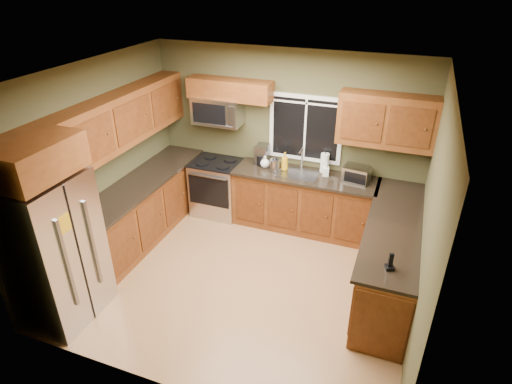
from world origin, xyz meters
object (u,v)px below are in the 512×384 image
Objects in this scene: paper_towel_roll at (325,163)px; soap_bottle_c at (265,162)px; refrigerator at (55,250)px; cordless_phone at (390,264)px; range at (218,187)px; soap_bottle_a at (285,161)px; coffee_maker at (262,155)px; soap_bottle_b at (326,170)px; toaster_oven at (356,174)px; microwave at (218,111)px; kettle at (275,165)px.

paper_towel_roll reaches higher than soap_bottle_c.
refrigerator reaches higher than cordless_phone.
soap_bottle_c reaches higher than range.
range is 3.28× the size of soap_bottle_a.
soap_bottle_c is (0.09, -0.11, -0.05)m from coffee_maker.
range is 0.99m from soap_bottle_c.
cordless_phone is at bearing -60.39° from soap_bottle_b.
refrigerator is 3.37m from soap_bottle_a.
cordless_phone is (1.73, -1.91, -0.08)m from soap_bottle_a.
refrigerator is at bearing -135.54° from toaster_oven.
microwave is (0.69, 2.91, 0.83)m from refrigerator.
soap_bottle_c is (-0.31, -0.01, -0.05)m from soap_bottle_a.
kettle is at bearing -168.60° from soap_bottle_b.
refrigerator is at bearing -130.47° from soap_bottle_b.
paper_towel_roll reaches higher than soap_bottle_b.
soap_bottle_a is at bearing 3.27° from range.
coffee_maker reaches higher than kettle.
coffee_maker is at bearing 2.62° from microwave.
paper_towel_roll is at bearing 163.80° from toaster_oven.
soap_bottle_a is (-0.58, -0.15, -0.01)m from paper_towel_roll.
range is 1.16m from kettle.
toaster_oven is at bearing 44.46° from refrigerator.
paper_towel_roll reaches higher than kettle.
coffee_maker is at bearing -177.58° from paper_towel_roll.
coffee_maker is 1.04m from soap_bottle_b.
soap_bottle_a is at bearing 57.45° from refrigerator.
kettle reaches higher than range.
paper_towel_roll is 1.15× the size of soap_bottle_a.
range is 1.27m from microwave.
coffee_maker is (0.72, 0.03, -0.65)m from microwave.
refrigerator is 8.92× the size of soap_bottle_b.
soap_bottle_b is at bearing 2.31° from soap_bottle_a.
microwave is 2.66× the size of soap_bottle_a.
paper_towel_roll is at bearing 14.16° from soap_bottle_a.
soap_bottle_a is at bearing 1.76° from soap_bottle_c.
microwave reaches higher than soap_bottle_a.
refrigerator is 3.26m from coffee_maker.
toaster_oven is 1.30× the size of coffee_maker.
cordless_phone is (1.15, -2.05, -0.09)m from paper_towel_roll.
soap_bottle_b is at bearing -67.55° from paper_towel_roll.
coffee_maker is 0.98m from paper_towel_roll.
soap_bottle_c is at bearing 3.85° from range.
refrigerator is 3.10m from microwave.
soap_bottle_b is (1.03, -0.08, -0.04)m from coffee_maker.
refrigerator is 4.05m from toaster_oven.
refrigerator is at bearing -103.34° from microwave.
kettle is (1.00, -0.06, 0.59)m from range.
cordless_phone is (2.85, -1.98, -0.73)m from microwave.
kettle reaches higher than soap_bottle_b.
microwave is 4.09× the size of soap_bottle_c.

